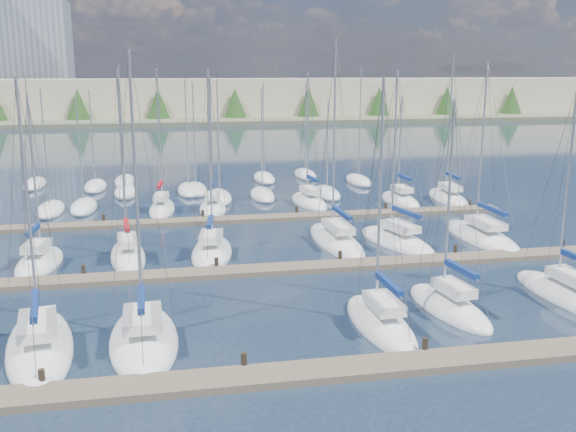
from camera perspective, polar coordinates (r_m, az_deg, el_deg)
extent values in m
plane|color=#223044|center=(82.85, -6.04, 4.31)|extent=(400.00, 400.00, 0.00)
cube|color=#6B5E4C|center=(27.46, 4.87, -13.46)|extent=(44.00, 1.80, 0.35)
cylinder|color=#2D261C|center=(27.81, -21.00, -13.64)|extent=(0.26, 0.26, 1.10)
cylinder|color=#2D261C|center=(27.48, -3.92, -13.08)|extent=(0.26, 0.26, 1.10)
cylinder|color=#2D261C|center=(29.41, 12.07, -11.53)|extent=(0.26, 0.26, 1.10)
cube|color=#6B5E4C|center=(40.15, -0.54, -4.73)|extent=(44.00, 1.80, 0.35)
cylinder|color=#2D261C|center=(40.70, -17.70, -4.90)|extent=(0.26, 0.26, 1.10)
cylinder|color=#2D261C|center=(40.47, -6.37, -4.45)|extent=(0.26, 0.26, 1.10)
cylinder|color=#2D261C|center=(41.81, 4.65, -3.84)|extent=(0.26, 0.26, 1.10)
cylinder|color=#2D261C|center=(44.56, 14.63, -3.16)|extent=(0.26, 0.26, 1.10)
cylinder|color=#2D261C|center=(48.49, 23.21, -2.51)|extent=(0.26, 0.26, 1.10)
cube|color=#6B5E4C|center=(53.50, -3.24, -0.25)|extent=(44.00, 1.80, 0.35)
cylinder|color=#2D261C|center=(54.14, -16.06, -0.42)|extent=(0.26, 0.26, 1.10)
cylinder|color=#2D261C|center=(53.97, -7.58, -0.06)|extent=(0.26, 0.26, 1.10)
cylinder|color=#2D261C|center=(54.98, 0.77, 0.30)|extent=(0.26, 0.26, 1.10)
cylinder|color=#2D261C|center=(57.10, 8.65, 0.62)|extent=(0.26, 0.26, 1.10)
cylinder|color=#2D261C|center=(60.22, 15.85, 0.91)|extent=(0.26, 0.26, 1.10)
ellipsoid|color=white|center=(47.19, 9.61, -2.34)|extent=(4.69, 9.03, 1.60)
cube|color=black|center=(47.19, 9.61, -2.34)|extent=(2.36, 4.36, 0.12)
cube|color=silver|center=(46.52, 9.96, -0.92)|extent=(2.19, 3.29, 0.50)
cylinder|color=#9EA0A5|center=(46.48, 9.45, 5.79)|extent=(0.14, 0.14, 11.18)
cylinder|color=#9EA0A5|center=(45.73, 10.49, 0.17)|extent=(0.91, 3.55, 0.10)
cube|color=navy|center=(45.70, 10.49, 0.32)|extent=(1.04, 3.31, 0.30)
ellipsoid|color=white|center=(34.98, 14.09, -8.04)|extent=(3.15, 7.37, 1.60)
cube|color=silver|center=(34.26, 14.53, -6.20)|extent=(1.56, 2.64, 0.50)
cylinder|color=#9EA0A5|center=(33.83, 14.14, 1.74)|extent=(0.14, 0.14, 9.79)
cylinder|color=#9EA0A5|center=(33.48, 15.15, -4.79)|extent=(0.46, 2.99, 0.10)
cube|color=navy|center=(33.45, 15.16, -4.60)|extent=(0.63, 2.78, 0.30)
ellipsoid|color=white|center=(44.08, -6.78, -3.34)|extent=(3.76, 8.03, 1.60)
cube|color=maroon|center=(44.08, -6.78, -3.34)|extent=(1.91, 3.87, 0.12)
cube|color=silver|center=(43.37, -6.86, -1.83)|extent=(1.85, 2.89, 0.50)
cylinder|color=#9EA0A5|center=(43.32, -6.96, 5.39)|extent=(0.14, 0.14, 11.23)
cylinder|color=#9EA0A5|center=(42.51, -6.95, -0.67)|extent=(0.56, 3.23, 0.10)
cube|color=navy|center=(42.49, -6.96, -0.52)|extent=(0.72, 3.00, 0.30)
ellipsoid|color=white|center=(44.21, -14.03, -3.60)|extent=(2.94, 8.13, 1.60)
cube|color=silver|center=(43.48, -14.11, -2.10)|extent=(1.48, 2.88, 0.50)
cylinder|color=#9EA0A5|center=(43.46, -14.55, 5.13)|extent=(0.14, 0.14, 11.28)
cylinder|color=#9EA0A5|center=(42.60, -14.15, -0.95)|extent=(0.39, 3.34, 0.10)
cube|color=maroon|center=(42.58, -14.16, -0.79)|extent=(0.57, 3.09, 0.30)
ellipsoid|color=white|center=(38.80, 23.39, -6.63)|extent=(2.81, 8.60, 1.60)
cube|color=black|center=(38.80, 23.39, -6.63)|extent=(1.44, 4.13, 0.12)
cube|color=silver|center=(38.09, 23.95, -4.98)|extent=(1.46, 3.03, 0.50)
cylinder|color=#9EA0A5|center=(37.83, 23.62, 2.64)|extent=(0.14, 0.14, 10.37)
ellipsoid|color=white|center=(60.30, 1.89, 1.18)|extent=(3.13, 7.71, 1.60)
cube|color=maroon|center=(60.30, 1.89, 1.18)|extent=(1.60, 3.71, 0.12)
cube|color=silver|center=(59.70, 2.00, 2.33)|extent=(1.60, 2.74, 0.50)
cylinder|color=#9EA0A5|center=(59.89, 1.76, 7.46)|extent=(0.14, 0.14, 11.04)
cylinder|color=#9EA0A5|center=(58.95, 2.19, 3.23)|extent=(0.37, 3.16, 0.10)
cube|color=navy|center=(58.93, 2.19, 3.35)|extent=(0.54, 2.92, 0.30)
ellipsoid|color=white|center=(32.24, 8.19, -9.60)|extent=(2.56, 7.76, 1.60)
cube|color=maroon|center=(32.24, 8.19, -9.60)|extent=(1.32, 3.72, 0.12)
cube|color=silver|center=(31.43, 8.51, -7.67)|extent=(1.38, 2.72, 0.50)
cylinder|color=#9EA0A5|center=(30.93, 8.18, 2.02)|extent=(0.14, 0.14, 10.90)
cylinder|color=#9EA0A5|center=(30.54, 8.97, -6.22)|extent=(0.16, 3.24, 0.10)
cube|color=navy|center=(30.50, 8.98, -6.01)|extent=(0.36, 2.98, 0.30)
ellipsoid|color=white|center=(30.93, -12.68, -10.81)|extent=(3.36, 8.47, 1.60)
cube|color=maroon|center=(30.93, -12.68, -10.81)|extent=(1.74, 4.07, 0.12)
cube|color=silver|center=(30.05, -12.80, -8.85)|extent=(1.80, 2.98, 0.50)
cylinder|color=#9EA0A5|center=(29.52, -13.36, 2.43)|extent=(0.14, 0.14, 12.07)
cylinder|color=#9EA0A5|center=(29.05, -12.91, -7.41)|extent=(0.20, 3.52, 0.10)
cube|color=navy|center=(29.01, -12.92, -7.19)|extent=(0.39, 3.25, 0.30)
ellipsoid|color=white|center=(57.89, -6.69, 0.60)|extent=(2.98, 6.72, 1.60)
cube|color=black|center=(57.89, -6.69, 0.60)|extent=(1.52, 3.23, 0.12)
cube|color=silver|center=(57.31, -6.73, 1.80)|extent=(1.52, 2.40, 0.50)
cylinder|color=#9EA0A5|center=(57.39, -6.84, 6.94)|extent=(0.14, 0.14, 10.66)
cylinder|color=#9EA0A5|center=(56.60, -6.77, 2.74)|extent=(0.36, 2.74, 0.10)
cube|color=navy|center=(56.58, -6.77, 2.86)|extent=(0.54, 2.54, 0.30)
ellipsoid|color=white|center=(61.80, 9.94, 1.28)|extent=(2.75, 7.21, 1.60)
cube|color=silver|center=(61.23, 10.11, 2.41)|extent=(1.47, 2.54, 0.50)
cylinder|color=#9EA0A5|center=(61.48, 9.93, 6.35)|extent=(0.14, 0.14, 8.76)
cylinder|color=#9EA0A5|center=(60.54, 10.36, 3.29)|extent=(0.20, 2.99, 0.10)
cube|color=navy|center=(60.52, 10.36, 3.40)|extent=(0.39, 2.76, 0.30)
ellipsoid|color=white|center=(46.76, 4.27, -2.33)|extent=(3.12, 10.26, 1.60)
cube|color=silver|center=(45.96, 4.48, -0.93)|extent=(1.64, 3.61, 0.50)
cylinder|color=#9EA0A5|center=(46.12, 4.13, 7.21)|extent=(0.14, 0.14, 13.32)
cylinder|color=#9EA0A5|center=(44.96, 4.81, 0.13)|extent=(0.25, 4.27, 0.10)
cube|color=navy|center=(44.94, 4.82, 0.28)|extent=(0.44, 3.94, 0.30)
ellipsoid|color=white|center=(49.84, 16.79, -1.90)|extent=(3.23, 9.97, 1.60)
cube|color=silver|center=(49.11, 17.16, -0.57)|extent=(1.75, 3.50, 0.50)
cylinder|color=#9EA0A5|center=(49.28, 16.87, 6.13)|extent=(0.14, 0.14, 11.73)
cylinder|color=#9EA0A5|center=(48.21, 17.69, 0.43)|extent=(0.17, 4.17, 0.10)
cube|color=navy|center=(48.18, 17.70, 0.56)|extent=(0.36, 3.84, 0.30)
ellipsoid|color=white|center=(63.85, 14.03, 1.46)|extent=(3.47, 9.12, 1.60)
cube|color=black|center=(63.85, 14.03, 1.46)|extent=(1.77, 4.39, 0.12)
cube|color=silver|center=(63.20, 14.22, 2.53)|extent=(1.73, 3.24, 0.50)
cylinder|color=#9EA0A5|center=(63.52, 14.18, 8.11)|extent=(0.14, 0.14, 12.62)
cylinder|color=#9EA0A5|center=(62.36, 14.49, 3.36)|extent=(0.47, 3.73, 0.10)
cube|color=navy|center=(62.35, 14.50, 3.47)|extent=(0.64, 3.45, 0.30)
ellipsoid|color=white|center=(31.59, -21.18, -10.88)|extent=(4.29, 9.68, 1.60)
cube|color=black|center=(31.59, -21.18, -10.88)|extent=(2.18, 4.66, 0.12)
cube|color=silver|center=(30.67, -21.40, -9.00)|extent=(2.08, 3.48, 0.50)
cylinder|color=#9EA0A5|center=(30.40, -22.16, 1.02)|extent=(0.14, 0.14, 10.93)
cylinder|color=#9EA0A5|center=(29.61, -21.60, -7.63)|extent=(0.70, 3.89, 0.10)
cube|color=navy|center=(29.57, -21.62, -7.41)|extent=(0.85, 3.61, 0.30)
ellipsoid|color=white|center=(44.46, -21.21, -4.01)|extent=(3.11, 6.90, 1.60)
cube|color=black|center=(44.46, -21.21, -4.01)|extent=(1.59, 3.32, 0.12)
cube|color=silver|center=(43.80, -21.46, -2.51)|extent=(1.60, 2.46, 0.50)
cylinder|color=#9EA0A5|center=(43.71, -21.67, 3.64)|extent=(0.14, 0.14, 9.73)
cylinder|color=#9EA0A5|center=(43.05, -21.76, -1.35)|extent=(0.33, 2.82, 0.10)
cube|color=navy|center=(43.02, -21.77, -1.19)|extent=(0.51, 2.61, 0.30)
ellipsoid|color=white|center=(58.22, -11.13, 0.51)|extent=(2.82, 7.34, 1.60)
cube|color=black|center=(58.22, -11.13, 0.51)|extent=(1.44, 3.53, 0.12)
cube|color=silver|center=(57.61, -11.22, 1.70)|extent=(1.42, 2.61, 0.50)
cylinder|color=#9EA0A5|center=(57.75, -11.37, 7.13)|extent=(0.14, 0.14, 11.28)
cylinder|color=#9EA0A5|center=(56.86, -11.32, 2.63)|extent=(0.38, 3.01, 0.10)
cube|color=maroon|center=(56.84, -11.33, 2.74)|extent=(0.55, 2.79, 0.30)
cylinder|color=#9EA0A5|center=(73.10, -22.00, 7.44)|extent=(0.12, 0.12, 11.20)
ellipsoid|color=white|center=(73.86, -21.60, 2.61)|extent=(2.20, 6.40, 1.40)
cylinder|color=#9EA0A5|center=(65.46, -8.35, 7.23)|extent=(0.12, 0.12, 10.14)
ellipsoid|color=white|center=(66.26, -8.19, 2.30)|extent=(2.20, 6.40, 1.40)
cylinder|color=#9EA0A5|center=(65.21, -9.00, 7.34)|extent=(0.12, 0.12, 10.49)
ellipsoid|color=white|center=(66.03, -8.82, 2.24)|extent=(2.20, 6.40, 1.40)
cylinder|color=#9EA0A5|center=(74.18, 1.57, 7.99)|extent=(0.12, 0.12, 10.06)
ellipsoid|color=white|center=(74.89, 1.54, 3.65)|extent=(2.20, 6.40, 1.40)
cylinder|color=#9EA0A5|center=(69.69, -17.03, 6.83)|extent=(0.12, 0.12, 9.39)
ellipsoid|color=white|center=(70.41, -16.75, 2.51)|extent=(2.20, 6.40, 1.40)
cylinder|color=#9EA0A5|center=(59.06, -20.79, 5.78)|extent=(0.12, 0.12, 9.85)
ellipsoid|color=white|center=(59.93, -20.36, 0.49)|extent=(2.20, 6.40, 1.40)
cylinder|color=#9EA0A5|center=(59.31, -18.05, 5.74)|extent=(0.12, 0.12, 9.30)
ellipsoid|color=white|center=(60.15, -17.70, 0.73)|extent=(2.20, 6.40, 1.40)
cylinder|color=#9EA0A5|center=(70.42, 6.42, 8.31)|extent=(0.12, 0.12, 11.68)
ellipsoid|color=white|center=(71.24, 6.29, 3.10)|extent=(2.20, 6.40, 1.40)
cylinder|color=#9EA0A5|center=(61.98, -2.34, 6.86)|extent=(0.12, 0.12, 9.76)
ellipsoid|color=white|center=(62.81, -2.30, 1.84)|extent=(2.20, 6.40, 1.40)
cylinder|color=#9EA0A5|center=(71.89, -14.58, 8.18)|extent=(0.12, 0.12, 11.95)
ellipsoid|color=white|center=(72.70, -14.29, 2.97)|extent=(2.20, 6.40, 1.40)
cylinder|color=#9EA0A5|center=(63.09, 3.54, 6.36)|extent=(0.12, 0.12, 8.46)
ellipsoid|color=white|center=(63.83, 3.48, 2.01)|extent=(2.20, 6.40, 1.40)
cylinder|color=#9EA0A5|center=(65.64, -14.44, 6.09)|extent=(0.12, 0.12, 8.12)
ellipsoid|color=white|center=(66.34, -14.22, 2.05)|extent=(2.20, 6.40, 1.40)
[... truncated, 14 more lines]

